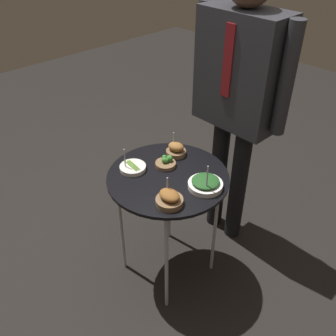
# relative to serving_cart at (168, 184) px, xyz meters

# --- Properties ---
(ground_plane) EXTENTS (8.00, 8.00, 0.00)m
(ground_plane) POSITION_rel_serving_cart_xyz_m (0.00, 0.00, -0.68)
(ground_plane) COLOR black
(serving_cart) EXTENTS (0.66, 0.66, 0.74)m
(serving_cart) POSITION_rel_serving_cart_xyz_m (0.00, 0.00, 0.00)
(serving_cart) COLOR black
(serving_cart) RESTS_ON ground_plane
(bowl_broccoli_back_right) EXTENTS (0.11, 0.11, 0.06)m
(bowl_broccoli_back_right) POSITION_rel_serving_cart_xyz_m (-0.08, 0.06, 0.08)
(bowl_broccoli_back_right) COLOR brown
(bowl_broccoli_back_right) RESTS_ON serving_cart
(bowl_roast_mid_right) EXTENTS (0.11, 0.11, 0.13)m
(bowl_roast_mid_right) POSITION_rel_serving_cart_xyz_m (-0.12, 0.17, 0.09)
(bowl_roast_mid_right) COLOR brown
(bowl_roast_mid_right) RESTS_ON serving_cart
(bowl_roast_front_left) EXTENTS (0.14, 0.14, 0.13)m
(bowl_roast_front_left) POSITION_rel_serving_cart_xyz_m (0.17, -0.15, 0.09)
(bowl_roast_front_left) COLOR brown
(bowl_roast_front_left) RESTS_ON serving_cart
(bowl_asparagus_front_right) EXTENTS (0.14, 0.14, 0.14)m
(bowl_asparagus_front_right) POSITION_rel_serving_cart_xyz_m (-0.17, -0.10, 0.07)
(bowl_asparagus_front_right) COLOR silver
(bowl_asparagus_front_right) RESTS_ON serving_cart
(bowl_spinach_far_rim) EXTENTS (0.18, 0.18, 0.17)m
(bowl_spinach_far_rim) POSITION_rel_serving_cart_xyz_m (0.20, 0.07, 0.08)
(bowl_spinach_far_rim) COLOR white
(bowl_spinach_far_rim) RESTS_ON serving_cart
(waiter_figure) EXTENTS (0.64, 0.24, 1.73)m
(waiter_figure) POSITION_rel_serving_cart_xyz_m (0.00, 0.55, 0.41)
(waiter_figure) COLOR black
(waiter_figure) RESTS_ON ground_plane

